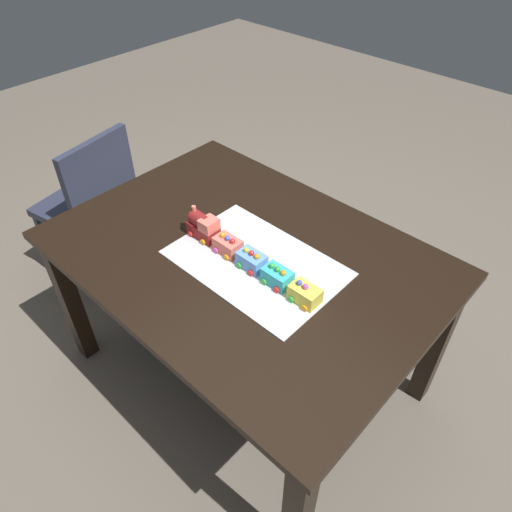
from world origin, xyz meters
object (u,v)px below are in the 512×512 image
(cake_car_tanker_sky_blue, at_px, (252,260))
(cake_locomotive, at_px, (203,226))
(cake_car_gondola_coral, at_px, (228,245))
(cake_car_hopper_turquoise, at_px, (277,276))
(cake_car_caboose_lemon, at_px, (305,294))
(dining_table, at_px, (245,273))
(chair, at_px, (92,204))

(cake_car_tanker_sky_blue, bearing_deg, cake_locomotive, 180.00)
(cake_car_gondola_coral, relative_size, cake_car_hopper_turquoise, 1.00)
(cake_car_caboose_lemon, bearing_deg, cake_locomotive, 180.00)
(dining_table, distance_m, cake_locomotive, 0.24)
(chair, bearing_deg, cake_car_caboose_lemon, 79.10)
(chair, xyz_separation_m, cake_car_hopper_turquoise, (1.23, 0.01, 0.30))
(chair, bearing_deg, cake_locomotive, 79.23)
(chair, xyz_separation_m, cake_locomotive, (0.86, 0.01, 0.32))
(cake_car_caboose_lemon, bearing_deg, chair, -179.75)
(dining_table, bearing_deg, cake_car_gondola_coral, -135.08)
(chair, height_order, cake_locomotive, same)
(dining_table, relative_size, cake_car_caboose_lemon, 14.00)
(cake_car_caboose_lemon, bearing_deg, dining_table, 172.56)
(dining_table, xyz_separation_m, cake_car_hopper_turquoise, (0.20, -0.04, 0.14))
(chair, relative_size, cake_locomotive, 6.14)
(cake_car_gondola_coral, xyz_separation_m, cake_car_caboose_lemon, (0.35, 0.00, -0.00))
(cake_car_caboose_lemon, bearing_deg, cake_car_tanker_sky_blue, -180.00)
(cake_car_hopper_turquoise, bearing_deg, cake_car_caboose_lemon, 0.00)
(cake_car_gondola_coral, bearing_deg, chair, -179.67)
(cake_locomotive, height_order, cake_car_caboose_lemon, cake_locomotive)
(cake_car_gondola_coral, height_order, cake_car_tanker_sky_blue, same)
(cake_car_gondola_coral, bearing_deg, cake_locomotive, 180.00)
(dining_table, relative_size, chair, 1.63)
(dining_table, bearing_deg, cake_car_tanker_sky_blue, -27.92)
(dining_table, height_order, cake_car_tanker_sky_blue, cake_car_tanker_sky_blue)
(cake_car_tanker_sky_blue, distance_m, cake_car_caboose_lemon, 0.24)
(chair, distance_m, cake_car_caboose_lemon, 1.38)
(dining_table, distance_m, cake_car_tanker_sky_blue, 0.17)
(cake_locomotive, distance_m, cake_car_gondola_coral, 0.13)
(cake_car_gondola_coral, distance_m, cake_car_caboose_lemon, 0.35)
(cake_locomotive, bearing_deg, cake_car_caboose_lemon, -0.00)
(chair, distance_m, cake_car_hopper_turquoise, 1.27)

